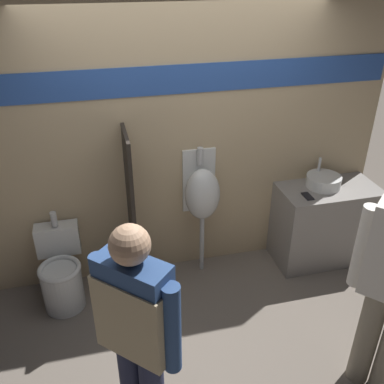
# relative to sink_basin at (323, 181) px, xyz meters

# --- Properties ---
(ground_plane) EXTENTS (16.00, 16.00, 0.00)m
(ground_plane) POSITION_rel_sink_basin_xyz_m (-1.36, -0.37, -0.88)
(ground_plane) COLOR #70665B
(display_wall) EXTENTS (3.90, 0.07, 2.70)m
(display_wall) POSITION_rel_sink_basin_xyz_m (-1.36, 0.23, 0.48)
(display_wall) COLOR tan
(display_wall) RESTS_ON ground_plane
(sink_counter) EXTENTS (0.97, 0.51, 0.83)m
(sink_counter) POSITION_rel_sink_basin_xyz_m (0.05, -0.05, -0.47)
(sink_counter) COLOR gray
(sink_counter) RESTS_ON ground_plane
(sink_basin) EXTENTS (0.33, 0.33, 0.25)m
(sink_basin) POSITION_rel_sink_basin_xyz_m (0.00, 0.00, 0.00)
(sink_basin) COLOR silver
(sink_basin) RESTS_ON sink_counter
(cell_phone) EXTENTS (0.07, 0.14, 0.01)m
(cell_phone) POSITION_rel_sink_basin_xyz_m (-0.24, -0.15, -0.05)
(cell_phone) COLOR black
(cell_phone) RESTS_ON sink_counter
(divider_near_counter) EXTENTS (0.03, 0.48, 1.57)m
(divider_near_counter) POSITION_rel_sink_basin_xyz_m (-1.87, -0.04, -0.10)
(divider_near_counter) COLOR #28231E
(divider_near_counter) RESTS_ON ground_plane
(urinal_near_counter) EXTENTS (0.33, 0.29, 1.29)m
(urinal_near_counter) POSITION_rel_sink_basin_xyz_m (-1.20, 0.06, -0.02)
(urinal_near_counter) COLOR silver
(urinal_near_counter) RESTS_ON ground_plane
(toilet) EXTENTS (0.38, 0.54, 0.85)m
(toilet) POSITION_rel_sink_basin_xyz_m (-2.54, -0.09, -0.58)
(toilet) COLOR silver
(toilet) RESTS_ON ground_plane
(person_in_vest) EXTENTS (0.46, 0.46, 1.65)m
(person_in_vest) POSITION_rel_sink_basin_xyz_m (-2.01, -1.51, 0.08)
(person_in_vest) COLOR #282D4C
(person_in_vest) RESTS_ON ground_plane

